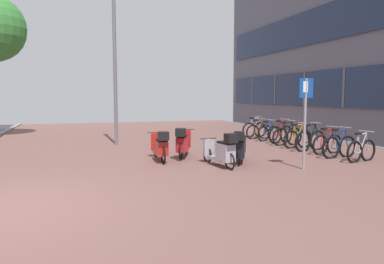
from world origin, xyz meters
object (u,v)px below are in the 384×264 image
(bicycle_rack_01, at_px, (339,147))
(bicycle_rack_02, at_px, (327,144))
(bicycle_rack_04, at_px, (298,139))
(lamp_post, at_px, (115,57))
(scooter_near, at_px, (183,143))
(scooter_mid, at_px, (240,148))
(parking_sign, at_px, (305,113))
(scooter_extra, at_px, (160,147))
(scooter_far, at_px, (222,151))
(bicycle_rack_08, at_px, (259,131))
(bicycle_rack_06, at_px, (281,134))
(bicycle_rack_09, at_px, (255,129))
(bicycle_rack_05, at_px, (287,136))
(bicycle_rack_03, at_px, (310,141))
(bicycle_rack_07, at_px, (268,133))
(bicycle_rack_00, at_px, (361,151))

(bicycle_rack_01, xyz_separation_m, bicycle_rack_02, (0.14, 0.75, -0.01))
(bicycle_rack_04, height_order, lamp_post, lamp_post)
(scooter_near, bearing_deg, scooter_mid, -45.78)
(bicycle_rack_02, height_order, parking_sign, parking_sign)
(scooter_extra, bearing_deg, bicycle_rack_02, -3.12)
(bicycle_rack_01, bearing_deg, parking_sign, -149.99)
(scooter_far, relative_size, parking_sign, 0.72)
(bicycle_rack_08, distance_m, scooter_mid, 6.15)
(bicycle_rack_06, distance_m, bicycle_rack_09, 2.26)
(bicycle_rack_05, bearing_deg, scooter_near, -161.47)
(bicycle_rack_03, bearing_deg, scooter_mid, -157.29)
(bicycle_rack_08, distance_m, scooter_far, 6.89)
(bicycle_rack_06, distance_m, lamp_post, 7.34)
(bicycle_rack_02, height_order, bicycle_rack_07, bicycle_rack_02)
(bicycle_rack_03, xyz_separation_m, scooter_extra, (-5.45, -0.45, 0.07))
(bicycle_rack_07, bearing_deg, bicycle_rack_01, -90.54)
(bicycle_rack_00, height_order, scooter_mid, scooter_mid)
(scooter_near, xyz_separation_m, scooter_extra, (-0.79, -0.39, -0.02))
(bicycle_rack_06, relative_size, parking_sign, 0.57)
(bicycle_rack_06, distance_m, scooter_mid, 5.10)
(parking_sign, bearing_deg, bicycle_rack_01, 30.01)
(bicycle_rack_06, xyz_separation_m, scooter_near, (-4.85, -2.32, 0.10))
(bicycle_rack_02, bearing_deg, lamp_post, 145.10)
(bicycle_rack_05, xyz_separation_m, scooter_mid, (-3.38, -2.91, 0.09))
(bicycle_rack_05, xyz_separation_m, parking_sign, (-2.14, -4.23, 1.12))
(bicycle_rack_08, xyz_separation_m, scooter_extra, (-5.43, -4.21, 0.10))
(bicycle_rack_02, xyz_separation_m, bicycle_rack_05, (-0.11, 2.26, 0.02))
(bicycle_rack_00, xyz_separation_m, bicycle_rack_05, (-0.13, 3.76, 0.02))
(bicycle_rack_06, bearing_deg, bicycle_rack_03, -94.78)
(bicycle_rack_05, bearing_deg, bicycle_rack_09, 87.58)
(scooter_extra, bearing_deg, bicycle_rack_04, 12.43)
(parking_sign, bearing_deg, bicycle_rack_04, 58.66)
(scooter_near, height_order, scooter_far, scooter_near)
(scooter_far, height_order, scooter_extra, scooter_far)
(bicycle_rack_01, distance_m, scooter_far, 4.05)
(bicycle_rack_03, height_order, parking_sign, parking_sign)
(bicycle_rack_06, relative_size, scooter_near, 0.80)
(bicycle_rack_00, bearing_deg, bicycle_rack_06, 89.47)
(bicycle_rack_05, xyz_separation_m, scooter_near, (-4.68, -1.57, 0.10))
(bicycle_rack_07, height_order, scooter_extra, scooter_extra)
(scooter_mid, bearing_deg, bicycle_rack_00, -13.69)
(scooter_mid, bearing_deg, bicycle_rack_06, 45.93)
(bicycle_rack_03, distance_m, bicycle_rack_05, 1.51)
(bicycle_rack_02, height_order, lamp_post, lamp_post)
(bicycle_rack_05, distance_m, scooter_far, 5.26)
(bicycle_rack_02, height_order, bicycle_rack_05, bicycle_rack_05)
(bicycle_rack_07, distance_m, scooter_extra, 6.48)
(bicycle_rack_02, relative_size, scooter_far, 0.76)
(bicycle_rack_07, relative_size, scooter_far, 0.71)
(bicycle_rack_03, distance_m, bicycle_rack_07, 3.01)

